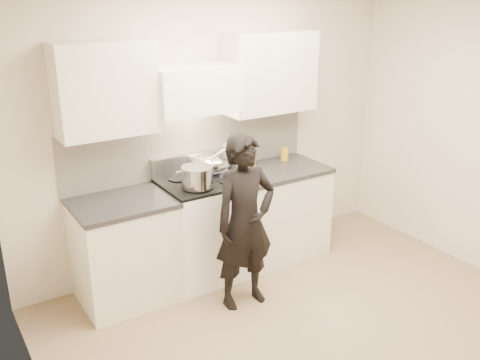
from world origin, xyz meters
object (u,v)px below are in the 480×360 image
(counter_right, at_px, (277,211))
(utensil_crock, at_px, (235,158))
(wok, at_px, (211,163))
(person, at_px, (245,222))
(stove, at_px, (205,228))

(counter_right, distance_m, utensil_crock, 0.71)
(counter_right, bearing_deg, wok, 171.34)
(person, bearing_deg, wok, 85.22)
(counter_right, relative_size, utensil_crock, 2.56)
(stove, bearing_deg, utensil_crock, 21.72)
(stove, relative_size, counter_right, 1.04)
(counter_right, xyz_separation_m, utensil_crock, (-0.38, 0.18, 0.57))
(counter_right, distance_m, wok, 0.92)
(counter_right, xyz_separation_m, wok, (-0.69, 0.11, 0.60))
(utensil_crock, bearing_deg, person, -116.70)
(counter_right, bearing_deg, utensil_crock, 154.76)
(utensil_crock, relative_size, person, 0.24)
(utensil_crock, bearing_deg, counter_right, -25.24)
(counter_right, height_order, wok, wok)
(utensil_crock, bearing_deg, stove, -158.28)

